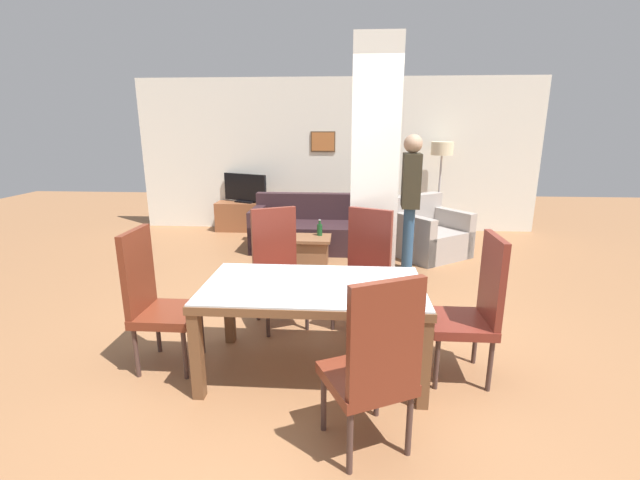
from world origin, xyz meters
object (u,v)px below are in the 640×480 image
armchair (428,236)px  floor_lamp (442,157)px  bottle (320,229)px  tv_stand (246,216)px  dining_table (313,302)px  standing_person (410,194)px  sofa (313,230)px  dining_chair_far_left (278,265)px  dining_chair_far_right (364,266)px  dining_chair_head_left (155,297)px  tv_screen (245,189)px  dining_chair_near_right (374,364)px  dining_chair_head_right (474,305)px  coffee_table (304,251)px

armchair → floor_lamp: floor_lamp is taller
bottle → tv_stand: (-1.49, 1.90, -0.24)m
dining_table → armchair: armchair is taller
floor_lamp → standing_person: standing_person is taller
sofa → bottle: bearing=101.6°
dining_chair_far_left → dining_chair_far_right: (0.83, 0.02, 0.00)m
dining_chair_far_left → bottle: size_ratio=5.06×
dining_chair_head_left → floor_lamp: 5.50m
armchair → floor_lamp: bearing=-142.9°
bottle → tv_screen: tv_screen is taller
dining_table → standing_person: standing_person is taller
dining_chair_near_right → tv_stand: 5.83m
dining_chair_head_left → sofa: bearing=164.8°
dining_chair_far_left → bottle: bearing=-124.4°
dining_chair_head_right → standing_person: bearing=3.6°
dining_table → tv_screen: (-1.63, 4.59, 0.20)m
dining_chair_far_right → sofa: bearing=-49.3°
dining_chair_near_right → floor_lamp: 5.60m
coffee_table → standing_person: (1.38, -0.08, 0.82)m
dining_chair_head_right → dining_chair_far_left: same height
dining_chair_far_left → sofa: 2.63m
armchair → coffee_table: armchair is taller
dining_chair_head_right → bottle: (-1.34, 2.68, -0.09)m
sofa → standing_person: size_ratio=1.05×
dining_chair_far_left → tv_stand: 3.93m
dining_chair_far_left → bottle: 1.85m
tv_screen → coffee_table: bearing=146.7°
dining_chair_near_right → armchair: bearing=50.3°
tv_stand → dining_chair_head_right: bearing=-58.4°
dining_table → sofa: sofa is taller
dining_chair_far_left → dining_chair_far_right: size_ratio=1.00×
sofa → bottle: (0.16, -0.79, 0.21)m
dining_chair_far_right → floor_lamp: size_ratio=0.69×
tv_stand → tv_screen: (0.00, -0.00, 0.51)m
sofa → tv_screen: (-1.32, 1.11, 0.49)m
dining_chair_far_left → coffee_table: dining_chair_far_left is taller
dining_chair_head_right → tv_stand: bearing=31.6°
dining_chair_far_right → tv_screen: bearing=-35.9°
coffee_table → tv_stand: (-1.29, 2.01, 0.05)m
dining_chair_head_left → tv_screen: size_ratio=1.33×
dining_chair_near_right → sofa: size_ratio=0.60×
dining_chair_far_right → armchair: 2.57m
dining_chair_far_left → coffee_table: (0.07, 1.72, -0.37)m
dining_chair_near_right → tv_screen: (-2.04, 5.45, 0.19)m
dining_chair_head_right → tv_stand: 5.40m
dining_chair_head_right → dining_chair_head_left: 2.44m
dining_chair_far_right → coffee_table: 1.90m
tv_stand → tv_screen: bearing=-90.0°
bottle → tv_screen: (-1.49, 1.90, 0.28)m
armchair → sofa: bearing=-44.7°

